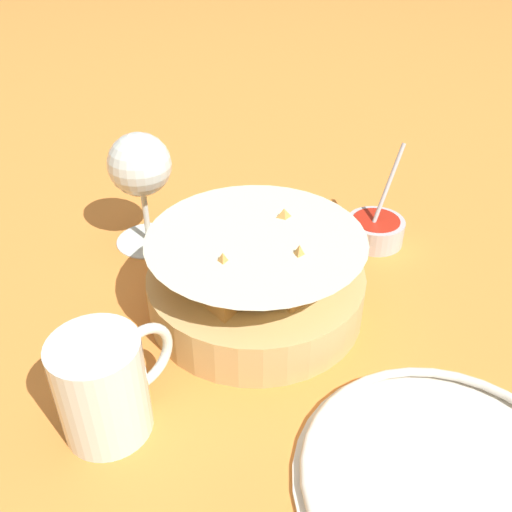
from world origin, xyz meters
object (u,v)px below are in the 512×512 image
Objects in this scene: food_basket at (257,278)px; beer_mug at (104,389)px; side_plate at (448,481)px; wine_glass at (140,169)px; sauce_cup at (375,229)px.

food_basket is 0.19m from beer_mug.
wine_glass is at bearing 81.17° from side_plate.
sauce_cup is 0.34m from side_plate.
sauce_cup is at bearing 41.47° from side_plate.
sauce_cup is at bearing -1.98° from beer_mug.
sauce_cup is at bearing -6.43° from food_basket.
food_basket reaches higher than side_plate.
sauce_cup is 0.39m from beer_mug.
sauce_cup reaches higher than side_plate.
food_basket is 0.19m from wine_glass.
side_plate is (-0.25, -0.22, -0.01)m from sauce_cup.
sauce_cup reaches higher than beer_mug.
wine_glass is 0.28m from beer_mug.
wine_glass reaches higher than side_plate.
side_plate is (0.13, -0.24, -0.04)m from beer_mug.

